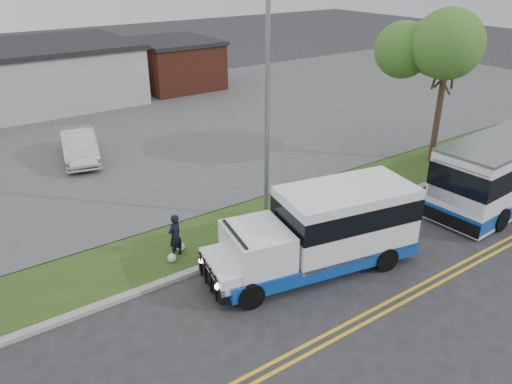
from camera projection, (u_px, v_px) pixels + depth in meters
ground at (243, 275)px, 17.11m from camera, size 140.00×140.00×0.00m
lane_line_north at (318, 339)px, 14.26m from camera, size 70.00×0.12×0.01m
lane_line_south at (325, 345)px, 14.03m from camera, size 70.00×0.12×0.01m
curb at (226, 259)px, 17.89m from camera, size 80.00×0.30×0.15m
verge at (202, 239)px, 19.24m from camera, size 80.00×3.30×0.10m
parking_lot at (85, 140)px, 29.69m from camera, size 80.00×25.00×0.10m
brick_wing at (174, 64)px, 40.98m from camera, size 6.30×7.30×3.90m
tree_east at (450, 42)px, 23.94m from camera, size 5.20×5.20×8.33m
streetlight_near at (268, 96)px, 18.45m from camera, size 0.35×1.53×9.50m
shuttle_bus at (327, 227)px, 17.04m from camera, size 7.75×3.74×2.86m
pedestrian at (175, 236)px, 17.68m from camera, size 0.71×0.60×1.66m
parked_car_a at (80, 146)px, 26.25m from camera, size 2.73×5.11×1.60m
grocery_bag_left at (172, 258)px, 17.63m from camera, size 0.32×0.32×0.32m
grocery_bag_right at (181, 247)px, 18.31m from camera, size 0.32×0.32×0.32m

